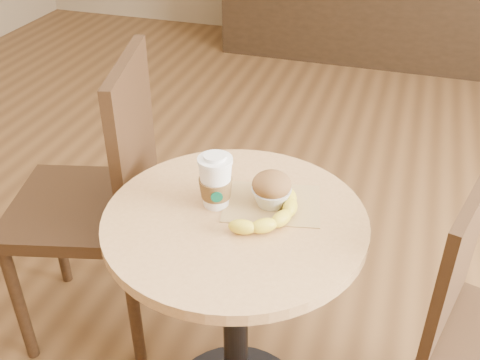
{
  "coord_description": "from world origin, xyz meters",
  "views": [
    {
      "loc": [
        0.31,
        -1.11,
        1.57
      ],
      "look_at": [
        -0.03,
        -0.04,
        0.83
      ],
      "focal_mm": 42.0,
      "sensor_mm": 36.0,
      "label": 1
    }
  ],
  "objects": [
    {
      "name": "cafe_table",
      "position": [
        -0.03,
        -0.08,
        0.51
      ],
      "size": [
        0.65,
        0.65,
        0.75
      ],
      "color": "black",
      "rests_on": "ground"
    },
    {
      "name": "banana",
      "position": [
        0.05,
        -0.04,
        0.77
      ],
      "size": [
        0.22,
        0.29,
        0.04
      ],
      "primitive_type": null,
      "rotation": [
        0.0,
        0.0,
        -0.29
      ],
      "color": "yellow",
      "rests_on": "kraft_bag"
    },
    {
      "name": "muffin",
      "position": [
        0.04,
        -0.0,
        0.8
      ],
      "size": [
        0.1,
        0.1,
        0.09
      ],
      "color": "silver",
      "rests_on": "kraft_bag"
    },
    {
      "name": "coffee_cup",
      "position": [
        -0.09,
        -0.04,
        0.81
      ],
      "size": [
        0.09,
        0.09,
        0.14
      ],
      "rotation": [
        0.0,
        0.0,
        0.41
      ],
      "color": "white",
      "rests_on": "cafe_table"
    },
    {
      "name": "kraft_bag",
      "position": [
        0.04,
        0.0,
        0.75
      ],
      "size": [
        0.27,
        0.22,
        0.0
      ],
      "primitive_type": "cube",
      "rotation": [
        0.0,
        0.0,
        0.2
      ],
      "color": "tan",
      "rests_on": "cafe_table"
    },
    {
      "name": "chair_left",
      "position": [
        -0.56,
        0.15,
        0.55
      ],
      "size": [
        0.54,
        0.54,
        1.01
      ],
      "rotation": [
        0.0,
        0.0,
        -1.32
      ],
      "color": "#382313",
      "rests_on": "ground"
    }
  ]
}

